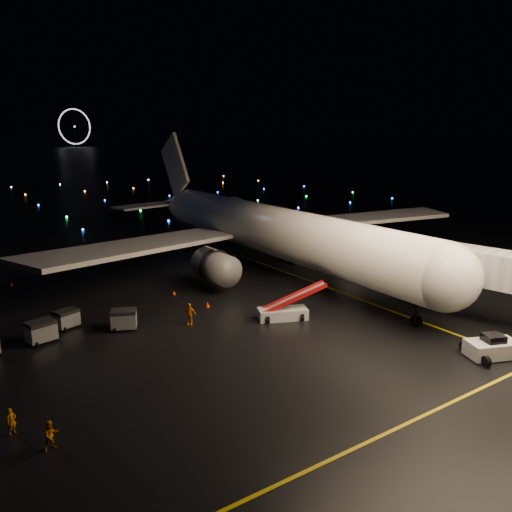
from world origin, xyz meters
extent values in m
cube|color=#D8B907|center=(12.00, 15.00, 0.01)|extent=(0.25, 80.00, 0.02)
cube|color=#D8B907|center=(-5.00, -10.00, 0.01)|extent=(60.00, 0.25, 0.02)
cube|color=silver|center=(10.36, -7.62, 0.90)|extent=(4.27, 3.29, 1.81)
imported|color=orange|center=(-21.20, 1.71, 0.77)|extent=(0.67, 0.59, 1.55)
imported|color=orange|center=(-19.68, -1.04, 0.84)|extent=(0.92, 0.78, 1.69)
imported|color=orange|center=(-5.48, 11.10, 0.98)|extent=(1.14, 1.17, 1.97)
cone|color=#EF3C07|center=(-1.97, 14.30, 0.26)|extent=(0.54, 0.54, 0.52)
cone|color=#EF3C07|center=(4.29, 23.67, 0.27)|extent=(0.48, 0.48, 0.54)
cone|color=#EF3C07|center=(-3.00, 19.73, 0.23)|extent=(0.52, 0.52, 0.45)
cone|color=#EF3C07|center=(-16.66, 32.55, 0.23)|extent=(0.53, 0.53, 0.46)
cube|color=gray|center=(-14.67, 16.33, 0.81)|extent=(2.25, 1.92, 1.62)
cube|color=gray|center=(-10.67, 13.20, 0.89)|extent=(2.50, 2.19, 1.77)
cube|color=gray|center=(-17.14, 14.26, 0.91)|extent=(2.43, 1.96, 1.81)
camera|label=1|loc=(-23.74, -26.47, 16.27)|focal=35.00mm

